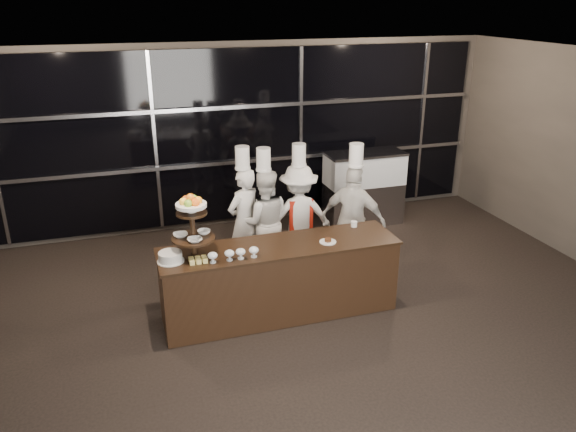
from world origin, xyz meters
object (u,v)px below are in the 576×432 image
object	(u,v)px
display_case	(364,184)
chef_a	(244,219)
buffet_counter	(280,279)
chef_d	(353,219)
layer_cake	(170,257)
chef_b	(264,220)
chef_c	(298,215)
display_stand	(192,222)

from	to	relation	value
display_case	chef_a	distance (m)	2.62
buffet_counter	chef_a	xyz separation A→B (m)	(-0.13, 1.25, 0.33)
chef_a	chef_d	bearing A→B (deg)	-17.97
layer_cake	chef_b	xyz separation A→B (m)	(1.41, 1.24, -0.21)
chef_c	display_stand	bearing A→B (deg)	-143.22
buffet_counter	chef_c	size ratio (longest dim) A/B	1.59
buffet_counter	chef_d	world-z (taller)	chef_d
display_case	chef_b	bearing A→B (deg)	-149.44
chef_b	chef_d	distance (m)	1.22
chef_a	chef_d	size ratio (longest dim) A/B	0.98
buffet_counter	display_case	size ratio (longest dim) A/B	2.17
display_stand	chef_a	xyz separation A→B (m)	(0.87, 1.25, -0.55)
chef_d	display_stand	bearing A→B (deg)	-161.16
display_case	chef_b	size ratio (longest dim) A/B	0.73
chef_a	chef_b	xyz separation A→B (m)	(0.27, -0.06, -0.03)
display_stand	chef_c	size ratio (longest dim) A/B	0.42
display_case	chef_d	xyz separation A→B (m)	(-0.92, -1.63, 0.11)
chef_d	display_case	bearing A→B (deg)	60.46
layer_cake	chef_b	bearing A→B (deg)	41.23
display_case	chef_d	size ratio (longest dim) A/B	0.71
chef_b	display_case	bearing A→B (deg)	30.56
display_stand	chef_c	bearing A→B (deg)	36.78
display_stand	chef_d	xyz separation A→B (m)	(2.30, 0.78, -0.54)
display_case	chef_c	size ratio (longest dim) A/B	0.73
chef_d	layer_cake	bearing A→B (deg)	-162.00
buffet_counter	display_case	bearing A→B (deg)	47.40
display_case	buffet_counter	bearing A→B (deg)	-132.60
layer_cake	chef_a	distance (m)	1.74
display_case	chef_c	xyz separation A→B (m)	(-1.56, -1.18, 0.07)
display_stand	chef_b	bearing A→B (deg)	46.08
buffet_counter	chef_c	distance (m)	1.43
buffet_counter	chef_b	bearing A→B (deg)	83.08
display_stand	buffet_counter	bearing A→B (deg)	0.01
chef_c	display_case	bearing A→B (deg)	36.93
chef_c	chef_a	bearing A→B (deg)	179.48
display_stand	layer_cake	size ratio (longest dim) A/B	2.48
layer_cake	chef_d	bearing A→B (deg)	18.00
chef_a	chef_b	distance (m)	0.28
display_case	chef_a	size ratio (longest dim) A/B	0.72
display_stand	chef_d	size ratio (longest dim) A/B	0.40
buffet_counter	chef_c	bearing A→B (deg)	62.08
buffet_counter	chef_a	bearing A→B (deg)	95.85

